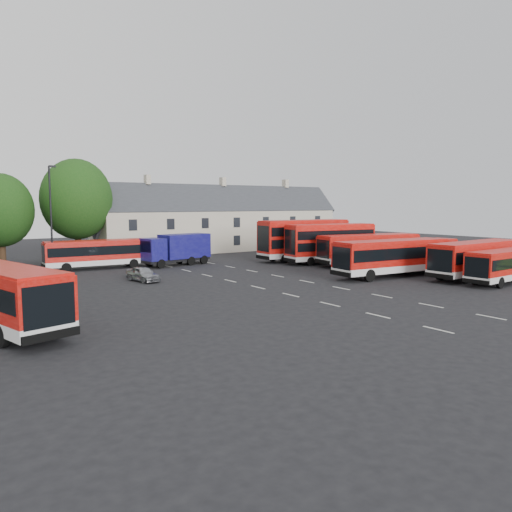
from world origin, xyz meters
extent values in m
plane|color=black|center=(0.00, 0.00, 0.00)|extent=(140.00, 140.00, 0.00)
cube|color=beige|center=(0.00, -14.00, 0.01)|extent=(0.15, 1.80, 0.01)
cube|color=beige|center=(0.00, -10.00, 0.01)|extent=(0.15, 1.80, 0.01)
cube|color=beige|center=(0.00, -6.00, 0.01)|extent=(0.15, 1.80, 0.01)
cube|color=beige|center=(0.00, -2.00, 0.01)|extent=(0.15, 1.80, 0.01)
cube|color=beige|center=(0.00, 2.00, 0.01)|extent=(0.15, 1.80, 0.01)
cube|color=beige|center=(0.00, 6.00, 0.01)|extent=(0.15, 1.80, 0.01)
cube|color=beige|center=(0.00, 10.00, 0.01)|extent=(0.15, 1.80, 0.01)
cube|color=beige|center=(0.00, 14.00, 0.01)|extent=(0.15, 1.80, 0.01)
cube|color=beige|center=(0.00, 18.00, 0.01)|extent=(0.15, 1.80, 0.01)
cube|color=beige|center=(5.00, -14.00, 0.01)|extent=(0.15, 1.80, 0.01)
cube|color=beige|center=(5.00, -10.00, 0.01)|extent=(0.15, 1.80, 0.01)
cube|color=beige|center=(5.00, -6.00, 0.01)|extent=(0.15, 1.80, 0.01)
cube|color=beige|center=(5.00, -2.00, 0.01)|extent=(0.15, 1.80, 0.01)
cube|color=beige|center=(5.00, 2.00, 0.01)|extent=(0.15, 1.80, 0.01)
cube|color=beige|center=(5.00, 6.00, 0.01)|extent=(0.15, 1.80, 0.01)
cube|color=beige|center=(5.00, 10.00, 0.01)|extent=(0.15, 1.80, 0.01)
cube|color=beige|center=(5.00, 14.00, 0.01)|extent=(0.15, 1.80, 0.01)
cube|color=beige|center=(5.00, 18.00, 0.01)|extent=(0.15, 1.80, 0.01)
cylinder|color=black|center=(-14.00, 28.00, 1.75)|extent=(0.70, 0.70, 3.50)
ellipsoid|color=#143C10|center=(-14.00, 28.00, 5.81)|extent=(6.60, 6.60, 7.59)
cylinder|color=black|center=(-6.00, 29.00, 2.10)|extent=(0.70, 0.70, 4.20)
ellipsoid|color=#143C10|center=(-6.00, 29.00, 6.97)|extent=(7.92, 7.92, 9.11)
cube|color=beige|center=(14.00, 30.00, 2.75)|extent=(35.00, 7.00, 5.50)
cube|color=#2D3035|center=(14.00, 30.00, 5.50)|extent=(35.70, 7.13, 7.13)
cube|color=beige|center=(3.00, 30.00, 9.46)|extent=(0.60, 0.90, 1.20)
cube|color=beige|center=(14.00, 30.00, 9.46)|extent=(0.60, 0.90, 1.20)
cube|color=beige|center=(25.00, 30.00, 9.46)|extent=(0.60, 0.90, 1.20)
cube|color=silver|center=(17.98, -7.98, 0.68)|extent=(9.76, 2.53, 0.48)
cube|color=#B7120B|center=(17.98, -7.98, 1.78)|extent=(9.76, 2.53, 1.72)
cube|color=black|center=(17.98, -7.98, 1.83)|extent=(9.38, 2.57, 0.84)
cube|color=#B7120B|center=(17.98, -7.98, 2.69)|extent=(9.56, 2.44, 0.11)
cylinder|color=black|center=(14.92, -9.08, 0.44)|extent=(0.89, 0.28, 0.88)
cube|color=silver|center=(18.50, -4.90, 0.79)|extent=(11.33, 2.98, 0.56)
cube|color=#B7120B|center=(18.50, -4.90, 2.07)|extent=(11.33, 2.98, 1.99)
cube|color=black|center=(18.50, -4.90, 2.12)|extent=(10.89, 3.02, 0.97)
cube|color=#B7120B|center=(18.50, -4.90, 3.12)|extent=(11.11, 2.87, 0.12)
cylinder|color=black|center=(14.95, -6.19, 0.51)|extent=(1.03, 0.32, 1.02)
cylinder|color=black|center=(22.06, -3.61, 0.51)|extent=(1.03, 0.32, 1.02)
cube|color=silver|center=(13.02, -0.23, 0.81)|extent=(11.75, 3.75, 0.58)
cube|color=#B7120B|center=(13.02, -0.23, 2.13)|extent=(11.75, 3.75, 2.05)
cube|color=black|center=(13.02, -0.23, 2.18)|extent=(11.29, 3.77, 1.00)
cube|color=#B7120B|center=(13.02, -0.23, 3.20)|extent=(11.51, 3.63, 0.13)
cylinder|color=black|center=(9.23, -1.05, 0.52)|extent=(1.07, 0.40, 1.05)
cylinder|color=black|center=(16.82, 0.58, 0.52)|extent=(1.07, 0.40, 1.05)
cube|color=silver|center=(18.97, 1.41, 0.72)|extent=(10.39, 2.94, 0.51)
cube|color=#B7120B|center=(18.97, 1.41, 1.89)|extent=(10.39, 2.94, 1.82)
cube|color=black|center=(18.97, 1.41, 1.94)|extent=(9.98, 2.97, 0.89)
cube|color=#B7120B|center=(18.97, 1.41, 2.85)|extent=(10.18, 2.83, 0.11)
cylinder|color=black|center=(15.75, 0.16, 0.47)|extent=(0.95, 0.32, 0.93)
cylinder|color=black|center=(22.19, 2.66, 0.47)|extent=(0.95, 0.32, 0.93)
cube|color=silver|center=(17.62, 6.62, 0.81)|extent=(11.77, 4.53, 0.57)
cube|color=#B7120B|center=(17.62, 6.62, 2.12)|extent=(11.77, 4.53, 2.04)
cube|color=black|center=(17.62, 6.62, 2.17)|extent=(11.33, 4.51, 0.99)
cube|color=#B7120B|center=(17.62, 6.62, 3.19)|extent=(11.53, 4.38, 0.13)
cylinder|color=black|center=(13.79, 6.08, 0.52)|extent=(1.08, 0.47, 1.05)
cylinder|color=black|center=(21.45, 7.16, 0.52)|extent=(1.08, 0.47, 1.05)
cube|color=silver|center=(15.70, 10.40, 0.73)|extent=(10.61, 3.70, 0.52)
cube|color=#B7120B|center=(15.70, 10.40, 2.57)|extent=(10.61, 3.70, 3.16)
cube|color=black|center=(15.70, 10.40, 1.96)|extent=(10.20, 3.70, 0.90)
cube|color=#B7120B|center=(15.70, 10.40, 4.20)|extent=(10.39, 3.58, 0.11)
cylinder|color=black|center=(12.26, 9.78, 0.47)|extent=(0.97, 0.39, 0.94)
cylinder|color=black|center=(19.14, 11.02, 0.47)|extent=(0.97, 0.39, 0.94)
cube|color=black|center=(15.70, 10.40, 3.19)|extent=(10.20, 3.70, 0.90)
cube|color=silver|center=(15.14, 14.14, 0.79)|extent=(11.35, 3.09, 0.56)
cube|color=#B7120B|center=(15.14, 14.14, 2.79)|extent=(11.35, 3.09, 3.42)
cube|color=black|center=(15.14, 14.14, 2.12)|extent=(10.91, 3.13, 0.97)
cube|color=#B7120B|center=(15.14, 14.14, 4.55)|extent=(11.12, 2.97, 0.12)
cylinder|color=black|center=(11.49, 13.15, 0.51)|extent=(1.03, 0.33, 1.02)
cylinder|color=black|center=(18.79, 15.12, 0.51)|extent=(1.03, 0.33, 1.02)
cube|color=black|center=(15.14, 14.14, 3.45)|extent=(10.91, 3.13, 0.97)
cylinder|color=black|center=(-16.50, -4.03, 0.54)|extent=(0.55, 1.12, 1.08)
cube|color=silver|center=(-6.56, 20.17, 0.71)|extent=(10.26, 3.09, 0.51)
cube|color=#B7120B|center=(-6.56, 20.17, 1.86)|extent=(10.26, 3.09, 1.79)
cube|color=black|center=(-6.56, 20.17, 1.91)|extent=(9.87, 3.11, 0.87)
cube|color=#B7120B|center=(-6.56, 20.17, 2.80)|extent=(10.06, 2.98, 0.11)
cylinder|color=black|center=(-9.87, 19.39, 0.46)|extent=(0.94, 0.33, 0.92)
cylinder|color=black|center=(-3.25, 20.95, 0.46)|extent=(0.94, 0.33, 0.92)
cube|color=black|center=(1.07, 18.32, 0.60)|extent=(7.63, 3.06, 0.28)
cube|color=navy|center=(-1.68, 17.90, 1.86)|extent=(2.18, 2.57, 2.23)
cube|color=black|center=(-2.55, 17.77, 2.19)|extent=(0.39, 1.96, 1.11)
cube|color=navy|center=(2.13, 18.48, 2.00)|extent=(5.58, 3.08, 2.51)
cylinder|color=black|center=(-1.34, 16.89, 0.46)|extent=(0.96, 0.40, 0.93)
cylinder|color=black|center=(3.71, 19.77, 0.46)|extent=(0.96, 0.40, 0.93)
imported|color=#9FA1A6|center=(-6.09, 10.01, 0.63)|extent=(1.97, 3.85, 1.26)
cylinder|color=black|center=(-10.99, 19.61, 4.94)|extent=(0.18, 0.18, 9.89)
cube|color=black|center=(-10.70, 19.64, 9.89)|extent=(0.62, 0.31, 0.18)
camera|label=1|loc=(-22.18, -29.10, 6.47)|focal=35.00mm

